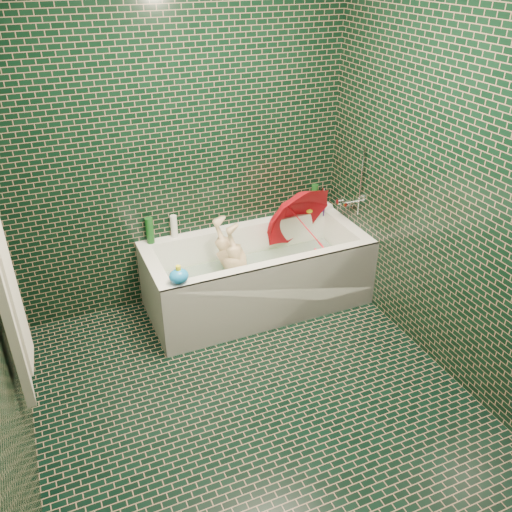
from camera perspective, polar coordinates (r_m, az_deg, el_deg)
name	(u,v)px	position (r m, az deg, el deg)	size (l,w,h in m)	color
floor	(256,404)	(3.54, 0.04, -15.31)	(2.80, 2.80, 0.00)	black
wall_back	(179,146)	(4.01, -8.09, 11.37)	(2.80, 2.80, 0.00)	black
wall_front	(436,416)	(1.83, 18.47, -15.67)	(2.80, 2.80, 0.00)	black
wall_right	(456,188)	(3.47, 20.29, 6.74)	(2.80, 2.80, 0.00)	black
bathtub	(258,281)	(4.26, 0.20, -2.66)	(1.70, 0.75, 0.55)	white
bath_mat	(257,286)	(4.31, 0.10, -3.17)	(1.35, 0.47, 0.01)	#38D22A
water	(257,271)	(4.23, 0.11, -1.54)	(1.48, 0.53, 0.00)	silver
towel	(6,293)	(2.93, -24.82, -3.54)	(0.08, 0.44, 1.12)	beige
faucet	(352,199)	(4.36, 10.08, 5.98)	(0.18, 0.19, 0.55)	silver
child	(239,273)	(4.18, -1.81, -1.79)	(0.34, 0.22, 0.94)	tan
umbrella	(305,226)	(4.31, 5.20, 3.13)	(0.60, 0.60, 0.52)	red
soap_bottle_a	(329,210)	(4.67, 7.74, 4.86)	(0.10, 0.10, 0.27)	white
soap_bottle_b	(319,212)	(4.62, 6.69, 4.64)	(0.09, 0.09, 0.19)	#3C1D6E
soap_bottle_c	(322,210)	(4.65, 6.93, 4.81)	(0.13, 0.13, 0.17)	#134417
bottle_right_tall	(314,198)	(4.58, 6.16, 6.08)	(0.06, 0.06, 0.24)	#134417
bottle_right_pump	(323,198)	(4.65, 7.04, 6.11)	(0.05, 0.05, 0.20)	silver
bottle_left_tall	(150,230)	(4.14, -11.12, 2.66)	(0.06, 0.06, 0.20)	#134417
bottle_left_short	(174,226)	(4.20, -8.63, 3.11)	(0.05, 0.05, 0.18)	white
rubber_duck	(310,209)	(4.57, 5.74, 4.93)	(0.10, 0.08, 0.08)	yellow
bath_toy	(179,276)	(3.62, -8.12, -2.09)	(0.15, 0.13, 0.13)	#1985E4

